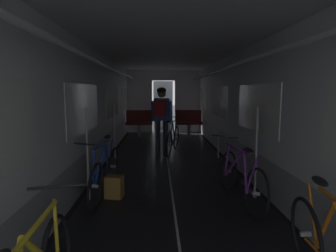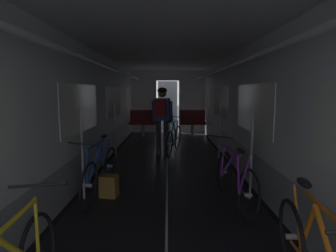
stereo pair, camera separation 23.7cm
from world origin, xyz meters
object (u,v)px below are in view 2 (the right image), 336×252
bench_seat_far_left (144,121)px  backpack_on_floor (110,186)px  person_cyclist_aisle (163,114)px  bench_seat_far_right (193,121)px  bicycle_blue (101,171)px  bicycle_teal_in_aisle (174,139)px  bicycle_purple (235,179)px

bench_seat_far_left → backpack_on_floor: bearing=-90.0°
backpack_on_floor → person_cyclist_aisle: bearing=74.7°
bench_seat_far_right → bicycle_blue: size_ratio=0.58×
bicycle_blue → bench_seat_far_right: bearing=71.5°
bench_seat_far_right → bicycle_teal_in_aisle: size_ratio=0.59×
bench_seat_far_right → bicycle_purple: size_ratio=0.58×
bench_seat_far_left → person_cyclist_aisle: size_ratio=0.57×
bench_seat_far_left → backpack_on_floor: size_ratio=2.89×
bench_seat_far_left → bicycle_teal_in_aisle: bearing=-69.3°
bicycle_teal_in_aisle → bicycle_blue: bearing=-112.2°
bicycle_purple → person_cyclist_aisle: person_cyclist_aisle is taller
bench_seat_far_left → bicycle_blue: bearing=-91.5°
bench_seat_far_left → bicycle_blue: 5.82m
bicycle_teal_in_aisle → bench_seat_far_left: bearing=110.7°
bench_seat_far_left → bench_seat_far_right: (1.80, 0.00, 0.00)m
bench_seat_far_left → bicycle_blue: (-0.15, -5.82, -0.19)m
bicycle_teal_in_aisle → backpack_on_floor: bearing=-109.2°
bench_seat_far_left → bicycle_purple: size_ratio=0.58×
bicycle_blue → person_cyclist_aisle: bearing=71.4°
bench_seat_far_right → backpack_on_floor: bench_seat_far_right is taller
person_cyclist_aisle → bicycle_purple: bearing=-70.3°
bench_seat_far_right → person_cyclist_aisle: person_cyclist_aisle is taller
person_cyclist_aisle → bicycle_blue: bearing=-108.6°
bench_seat_far_left → person_cyclist_aisle: bearing=-76.1°
bench_seat_far_left → bicycle_teal_in_aisle: size_ratio=0.59×
bicycle_blue → bench_seat_far_left: bearing=88.5°
bicycle_blue → person_cyclist_aisle: size_ratio=0.98×
bicycle_purple → person_cyclist_aisle: 3.35m
bench_seat_far_left → bicycle_blue: bench_seat_far_left is taller
bench_seat_far_left → bench_seat_far_right: bearing=0.0°
bicycle_blue → bicycle_teal_in_aisle: 3.23m
bench_seat_far_right → bench_seat_far_left: bearing=180.0°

